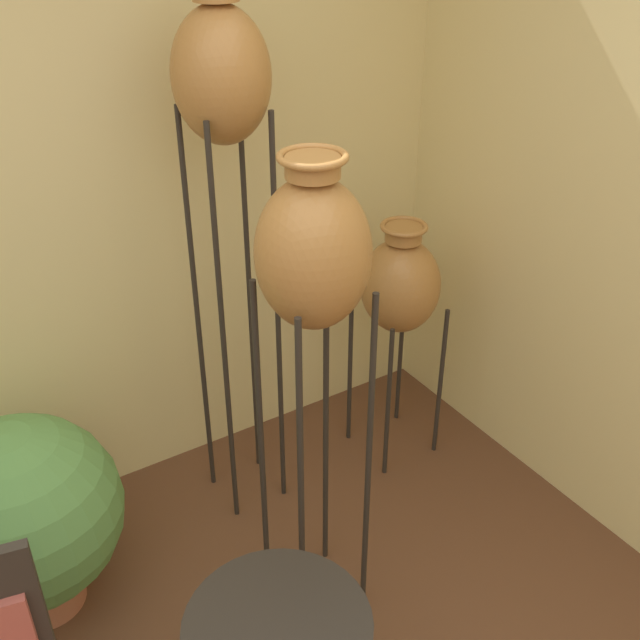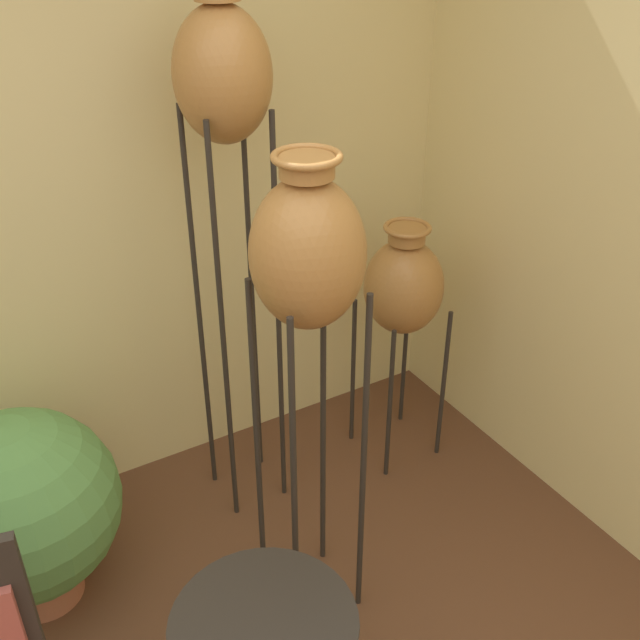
% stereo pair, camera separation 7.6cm
% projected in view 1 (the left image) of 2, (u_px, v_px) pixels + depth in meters
% --- Properties ---
extents(vase_stand_tall, '(0.32, 0.32, 2.03)m').
position_uv_depth(vase_stand_tall, '(222.00, 89.00, 2.37)').
color(vase_stand_tall, '#28231E').
rests_on(vase_stand_tall, ground_plane).
extents(vase_stand_medium, '(0.33, 0.33, 1.67)m').
position_uv_depth(vase_stand_medium, '(313.00, 261.00, 2.07)').
color(vase_stand_medium, '#28231E').
rests_on(vase_stand_medium, ground_plane).
extents(vase_stand_short, '(0.33, 0.33, 1.10)m').
position_uv_depth(vase_stand_short, '(400.00, 286.00, 3.06)').
color(vase_stand_short, '#28231E').
rests_on(vase_stand_short, ground_plane).
extents(potted_plant, '(0.66, 0.66, 0.77)m').
position_uv_depth(potted_plant, '(25.00, 516.00, 2.52)').
color(potted_plant, '#B26647').
rests_on(potted_plant, ground_plane).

